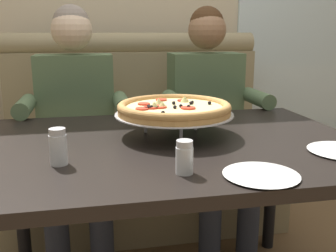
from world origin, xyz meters
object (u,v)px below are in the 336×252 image
Objects in this scene: dining_table at (172,161)px; patio_chair at (257,96)px; booth_bench at (140,153)px; diner_left at (76,116)px; shaker_oregano at (184,160)px; pizza at (174,109)px; plate_near_right at (261,173)px; diner_right at (210,110)px; shaker_pepper_flakes at (58,149)px.

patio_chair is (1.31, 2.16, -0.15)m from dining_table.
booth_bench is 0.55m from diner_left.
shaker_oregano reaches higher than dining_table.
pizza is at bearing 81.77° from shaker_oregano.
shaker_oregano is (0.33, -1.03, 0.08)m from diner_left.
diner_left reaches higher than shaker_oregano.
plate_near_right is 0.25× the size of patio_chair.
diner_left is at bearing -138.80° from patio_chair.
diner_left is at bearing -143.78° from booth_bench.
diner_left is 1.48× the size of patio_chair.
pizza reaches higher than dining_table.
diner_right is at bearing 0.00° from diner_left.
diner_left is 13.26× the size of shaker_oregano.
pizza is at bearing -88.49° from booth_bench.
diner_right is 11.48× the size of shaker_pepper_flakes.
booth_bench is at bearing 36.22° from diner_left.
diner_right is 2.83× the size of pizza.
patio_chair is (1.31, 1.20, 0.13)m from booth_bench.
plate_near_right is (0.17, -1.36, 0.36)m from booth_bench.
diner_left is 1.00× the size of diner_right.
diner_right is 1.48× the size of patio_chair.
pizza is 0.42m from shaker_oregano.
diner_right is 1.16m from shaker_pepper_flakes.
diner_left is 11.48× the size of shaker_pepper_flakes.
shaker_oregano is at bearing -96.26° from dining_table.
pizza is at bearing 73.97° from dining_table.
dining_table is 0.35m from shaker_oregano.
diner_left reaches higher than patio_chair.
plate_near_right is (0.14, -0.48, -0.09)m from pizza.
diner_right is (0.36, 0.70, 0.04)m from dining_table.
plate_near_right is (-0.20, -1.09, 0.05)m from diner_right.
diner_right is 1.11m from plate_near_right.
dining_table is at bearing -106.03° from pizza.
booth_bench is at bearing 91.51° from pizza.
pizza is at bearing -121.72° from patio_chair.
dining_table is 1.09× the size of diner_right.
diner_right is (0.73, 0.00, 0.00)m from diner_left.
diner_left and diner_right have the same top height.
booth_bench is at bearing 90.00° from dining_table.
booth_bench is 1.35m from shaker_oregano.
shaker_oregano is 0.38m from shaker_pepper_flakes.
diner_right is at bearing -36.22° from booth_bench.
booth_bench is 16.82× the size of shaker_oregano.
booth_bench reaches higher than pizza.
dining_table is 0.45m from shaker_pepper_flakes.
dining_table is at bearing 83.74° from shaker_oregano.
plate_near_right is at bearing -100.29° from diner_right.
pizza is 2.13× the size of plate_near_right.
shaker_oregano is at bearing -22.89° from shaker_pepper_flakes.
booth_bench is 1.78m from patio_chair.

